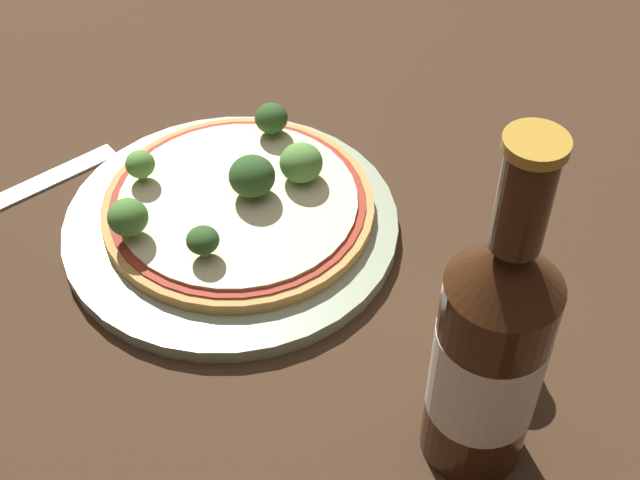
{
  "coord_description": "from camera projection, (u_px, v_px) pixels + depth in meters",
  "views": [
    {
      "loc": [
        0.31,
        -0.42,
        0.49
      ],
      "look_at": [
        0.11,
        -0.05,
        0.06
      ],
      "focal_mm": 50.0,
      "sensor_mm": 36.0,
      "label": 1
    }
  ],
  "objects": [
    {
      "name": "ground_plane",
      "position": [
        229.0,
        208.0,
        0.71
      ],
      "size": [
        3.0,
        3.0,
        0.0
      ],
      "primitive_type": "plane",
      "color": "#3D2819"
    },
    {
      "name": "plate",
      "position": [
        232.0,
        225.0,
        0.69
      ],
      "size": [
        0.26,
        0.26,
        0.01
      ],
      "color": "#93A384",
      "rests_on": "ground_plane"
    },
    {
      "name": "pizza",
      "position": [
        238.0,
        205.0,
        0.68
      ],
      "size": [
        0.21,
        0.21,
        0.01
      ],
      "color": "tan",
      "rests_on": "plate"
    },
    {
      "name": "broccoli_floret_0",
      "position": [
        301.0,
        163.0,
        0.68
      ],
      "size": [
        0.03,
        0.03,
        0.03
      ],
      "color": "#7A9E5B",
      "rests_on": "pizza"
    },
    {
      "name": "broccoli_floret_1",
      "position": [
        203.0,
        241.0,
        0.63
      ],
      "size": [
        0.02,
        0.02,
        0.02
      ],
      "color": "#7A9E5B",
      "rests_on": "pizza"
    },
    {
      "name": "broccoli_floret_2",
      "position": [
        140.0,
        164.0,
        0.68
      ],
      "size": [
        0.02,
        0.02,
        0.03
      ],
      "color": "#7A9E5B",
      "rests_on": "pizza"
    },
    {
      "name": "broccoli_floret_3",
      "position": [
        273.0,
        119.0,
        0.72
      ],
      "size": [
        0.03,
        0.03,
        0.03
      ],
      "color": "#7A9E5B",
      "rests_on": "pizza"
    },
    {
      "name": "broccoli_floret_4",
      "position": [
        251.0,
        177.0,
        0.67
      ],
      "size": [
        0.04,
        0.04,
        0.03
      ],
      "color": "#7A9E5B",
      "rests_on": "pizza"
    },
    {
      "name": "broccoli_floret_5",
      "position": [
        128.0,
        217.0,
        0.64
      ],
      "size": [
        0.03,
        0.03,
        0.03
      ],
      "color": "#7A9E5B",
      "rests_on": "pizza"
    },
    {
      "name": "beer_bottle",
      "position": [
        490.0,
        353.0,
        0.49
      ],
      "size": [
        0.06,
        0.06,
        0.24
      ],
      "color": "#381E0F",
      "rests_on": "ground_plane"
    },
    {
      "name": "pepper_shaker",
      "position": [
        492.0,
        307.0,
        0.59
      ],
      "size": [
        0.04,
        0.04,
        0.07
      ],
      "color": "tan",
      "rests_on": "ground_plane"
    },
    {
      "name": "fork",
      "position": [
        7.0,
        198.0,
        0.72
      ],
      "size": [
        0.09,
        0.18,
        0.0
      ],
      "rotation": [
        0.0,
        0.0,
        1.17
      ],
      "color": "silver",
      "rests_on": "ground_plane"
    }
  ]
}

